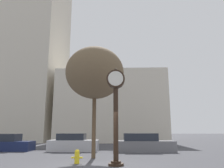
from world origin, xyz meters
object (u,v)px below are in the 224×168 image
object	(u,v)px
street_clock	(116,103)
car_silver	(73,143)
car_navy	(6,144)
car_grey	(143,144)
fire_hydrant_far	(77,156)
bare_tree	(95,73)

from	to	relation	value
street_clock	car_silver	world-z (taller)	street_clock
car_navy	car_grey	distance (m)	11.02
car_navy	street_clock	bearing A→B (deg)	-40.06
car_grey	fire_hydrant_far	distance (m)	7.55
car_navy	fire_hydrant_far	bearing A→B (deg)	-44.52
street_clock	car_navy	distance (m)	11.81
car_navy	bare_tree	distance (m)	10.01
car_navy	bare_tree	bearing A→B (deg)	-31.78
car_silver	car_grey	xyz separation A→B (m)	(5.52, -0.21, 0.00)
car_silver	fire_hydrant_far	size ratio (longest dim) A/B	5.74
car_navy	fire_hydrant_far	distance (m)	9.70
street_clock	car_navy	world-z (taller)	street_clock
car_navy	car_silver	xyz separation A→B (m)	(5.49, 0.06, 0.02)
car_navy	fire_hydrant_far	world-z (taller)	car_navy
fire_hydrant_far	bare_tree	bearing A→B (deg)	75.27
car_navy	bare_tree	size ratio (longest dim) A/B	0.61
street_clock	fire_hydrant_far	world-z (taller)	street_clock
car_navy	fire_hydrant_far	size ratio (longest dim) A/B	6.12
street_clock	car_navy	size ratio (longest dim) A/B	1.12
car_silver	bare_tree	xyz separation A→B (m)	(2.17, -4.52, 4.63)
car_grey	street_clock	bearing A→B (deg)	-106.40
car_silver	car_grey	bearing A→B (deg)	-2.99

